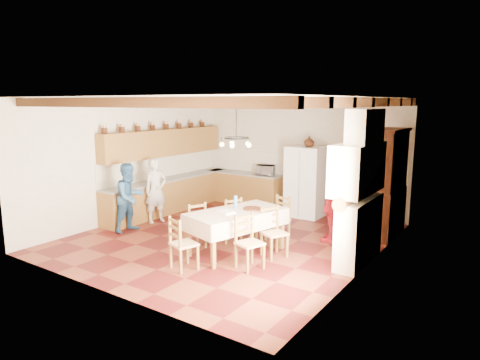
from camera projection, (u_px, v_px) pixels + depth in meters
name	position (u px, v px, depth m)	size (l,w,h in m)	color
floor	(228.00, 238.00, 9.30)	(6.00, 6.50, 0.02)	#491110
ceiling	(228.00, 97.00, 8.76)	(6.00, 6.50, 0.02)	white
wall_back	(298.00, 155.00, 11.68)	(6.00, 0.02, 3.00)	beige
wall_front	(100.00, 198.00, 6.38)	(6.00, 0.02, 3.00)	beige
wall_left	(131.00, 159.00, 10.70)	(0.02, 6.50, 3.00)	beige
wall_right	(370.00, 185.00, 7.36)	(0.02, 6.50, 3.00)	beige
ceiling_beams	(228.00, 102.00, 8.78)	(6.00, 6.30, 0.16)	#3A1F0F
lower_cabinets_left	(170.00, 195.00, 11.57)	(0.60, 4.30, 0.86)	olive
lower_cabinets_back	(244.00, 188.00, 12.48)	(2.30, 0.60, 0.86)	olive
countertop_left	(170.00, 179.00, 11.49)	(0.62, 4.30, 0.04)	slate
countertop_back	(244.00, 173.00, 12.40)	(2.34, 0.62, 0.04)	slate
backsplash_left	(162.00, 166.00, 11.59)	(0.03, 4.30, 0.60)	silver
backsplash_back	(250.00, 161.00, 12.57)	(2.30, 0.03, 0.60)	silver
upper_cabinets	(165.00, 143.00, 11.39)	(0.35, 4.20, 0.70)	olive
fireplace	(357.00, 187.00, 7.70)	(0.56, 1.60, 2.80)	beige
wall_picture	(353.00, 145.00, 10.73)	(0.34, 0.03, 0.42)	black
refrigerator	(306.00, 182.00, 10.98)	(0.90, 0.74, 1.81)	white
hutch	(387.00, 183.00, 9.27)	(0.55, 1.30, 2.36)	#3C1E0D
dining_table	(237.00, 215.00, 8.30)	(1.47, 2.11, 0.84)	white
chandelier	(236.00, 138.00, 8.03)	(0.47, 0.47, 0.03)	black
chair_left_near	(193.00, 225.00, 8.62)	(0.42, 0.40, 0.96)	brown
chair_left_far	(230.00, 219.00, 9.06)	(0.42, 0.40, 0.96)	brown
chair_right_near	(250.00, 242.00, 7.53)	(0.42, 0.40, 0.96)	brown
chair_right_far	(274.00, 232.00, 8.11)	(0.42, 0.40, 0.96)	brown
chair_end_near	(184.00, 243.00, 7.50)	(0.42, 0.40, 0.96)	brown
chair_end_far	(277.00, 219.00, 9.05)	(0.42, 0.40, 0.96)	brown
person_man	(156.00, 190.00, 10.43)	(0.58, 0.38, 1.58)	beige
person_woman_blue	(130.00, 197.00, 9.69)	(0.77, 0.60, 1.57)	#305E8D
person_woman_red	(332.00, 206.00, 8.95)	(0.90, 0.37, 1.54)	#AC131F
microwave	(265.00, 170.00, 11.98)	(0.50, 0.34, 0.28)	silver
fridge_vase	(309.00, 141.00, 10.75)	(0.26, 0.26, 0.27)	#3C1E0D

